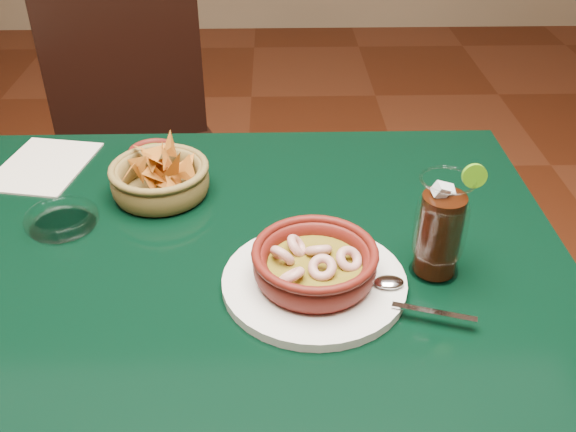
{
  "coord_description": "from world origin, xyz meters",
  "views": [
    {
      "loc": [
        0.12,
        -0.87,
        1.39
      ],
      "look_at": [
        0.14,
        -0.02,
        0.81
      ],
      "focal_mm": 40.0,
      "sensor_mm": 36.0,
      "label": 1
    }
  ],
  "objects_px": {
    "shrimp_plate": "(315,269)",
    "chip_basket": "(160,179)",
    "dining_chair": "(145,151)",
    "dining_table": "(209,285)",
    "cola_drink": "(440,228)"
  },
  "relations": [
    {
      "from": "chip_basket",
      "to": "dining_table",
      "type": "bearing_deg",
      "value": -58.23
    },
    {
      "from": "cola_drink",
      "to": "dining_table",
      "type": "bearing_deg",
      "value": 166.2
    },
    {
      "from": "shrimp_plate",
      "to": "dining_chair",
      "type": "bearing_deg",
      "value": 116.73
    },
    {
      "from": "shrimp_plate",
      "to": "chip_basket",
      "type": "relative_size",
      "value": 1.69
    },
    {
      "from": "dining_table",
      "to": "shrimp_plate",
      "type": "bearing_deg",
      "value": -34.68
    },
    {
      "from": "dining_table",
      "to": "shrimp_plate",
      "type": "relative_size",
      "value": 3.31
    },
    {
      "from": "shrimp_plate",
      "to": "chip_basket",
      "type": "distance_m",
      "value": 0.38
    },
    {
      "from": "chip_basket",
      "to": "cola_drink",
      "type": "relative_size",
      "value": 1.13
    },
    {
      "from": "dining_table",
      "to": "cola_drink",
      "type": "distance_m",
      "value": 0.42
    },
    {
      "from": "dining_table",
      "to": "chip_basket",
      "type": "height_order",
      "value": "chip_basket"
    },
    {
      "from": "shrimp_plate",
      "to": "chip_basket",
      "type": "bearing_deg",
      "value": 134.83
    },
    {
      "from": "chip_basket",
      "to": "shrimp_plate",
      "type": "bearing_deg",
      "value": -45.17
    },
    {
      "from": "dining_chair",
      "to": "chip_basket",
      "type": "bearing_deg",
      "value": -75.09
    },
    {
      "from": "dining_chair",
      "to": "shrimp_plate",
      "type": "bearing_deg",
      "value": -63.27
    },
    {
      "from": "dining_table",
      "to": "dining_chair",
      "type": "height_order",
      "value": "dining_chair"
    }
  ]
}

